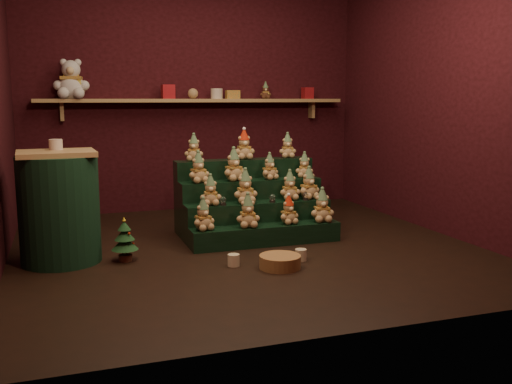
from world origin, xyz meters
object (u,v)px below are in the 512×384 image
object	(u,v)px
mini_christmas_tree	(125,240)
mug_right	(301,255)
snow_globe_a	(223,201)
wicker_basket	(280,262)
snow_globe_b	(272,198)
side_table	(59,208)
white_bear	(71,74)
riser_tier_front	(266,235)
brown_bear	(266,91)
snow_globe_c	(306,196)
mug_left	(234,260)

from	to	relation	value
mini_christmas_tree	mug_right	xyz separation A→B (m)	(1.37, -0.45, -0.13)
snow_globe_a	wicker_basket	size ratio (longest dim) A/B	0.25
snow_globe_b	side_table	bearing A→B (deg)	-175.67
wicker_basket	white_bear	bearing A→B (deg)	119.81
snow_globe_b	mini_christmas_tree	xyz separation A→B (m)	(-1.40, -0.29, -0.22)
riser_tier_front	wicker_basket	world-z (taller)	riser_tier_front
white_bear	brown_bear	world-z (taller)	white_bear
mini_christmas_tree	snow_globe_a	bearing A→B (deg)	17.69
side_table	snow_globe_b	bearing A→B (deg)	1.27
mug_right	snow_globe_b	bearing A→B (deg)	88.07
snow_globe_c	side_table	world-z (taller)	side_table
riser_tier_front	white_bear	xyz separation A→B (m)	(-1.59, 1.80, 1.50)
side_table	white_bear	xyz separation A→B (m)	(0.18, 1.78, 1.14)
riser_tier_front	side_table	size ratio (longest dim) A/B	1.54
mug_left	brown_bear	xyz separation A→B (m)	(1.11, 2.35, 1.37)
mug_left	mug_right	size ratio (longest dim) A/B	1.00
side_table	mug_right	size ratio (longest dim) A/B	9.55
riser_tier_front	brown_bear	size ratio (longest dim) A/B	7.21
riser_tier_front	mug_right	distance (m)	0.59
snow_globe_a	snow_globe_b	size ratio (longest dim) A/B	1.03
snow_globe_b	mini_christmas_tree	bearing A→B (deg)	-168.17
white_bear	mug_left	bearing A→B (deg)	-57.30
snow_globe_a	brown_bear	world-z (taller)	brown_bear
snow_globe_c	mug_right	xyz separation A→B (m)	(-0.36, -0.74, -0.35)
mini_christmas_tree	mug_right	bearing A→B (deg)	-18.13
mug_right	wicker_basket	distance (m)	0.28
mug_left	mug_right	world-z (taller)	same
mug_left	white_bear	size ratio (longest dim) A/B	0.18
snow_globe_a	wicker_basket	distance (m)	0.98
mug_right	white_bear	xyz separation A→B (m)	(-1.69, 2.38, 1.54)
wicker_basket	brown_bear	world-z (taller)	brown_bear
riser_tier_front	snow_globe_a	world-z (taller)	snow_globe_a
snow_globe_c	wicker_basket	xyz separation A→B (m)	(-0.60, -0.89, -0.35)
riser_tier_front	mug_left	size ratio (longest dim) A/B	14.62
riser_tier_front	snow_globe_a	xyz separation A→B (m)	(-0.36, 0.16, 0.31)
brown_bear	side_table	bearing A→B (deg)	-133.32
wicker_basket	brown_bear	bearing A→B (deg)	72.78
snow_globe_c	wicker_basket	size ratio (longest dim) A/B	0.24
snow_globe_b	brown_bear	world-z (taller)	brown_bear
side_table	snow_globe_c	bearing A→B (deg)	0.61
snow_globe_a	mini_christmas_tree	size ratio (longest dim) A/B	0.22
riser_tier_front	wicker_basket	distance (m)	0.74
snow_globe_a	white_bear	world-z (taller)	white_bear
side_table	mug_right	distance (m)	2.00
snow_globe_b	mug_left	size ratio (longest dim) A/B	0.82
snow_globe_a	brown_bear	size ratio (longest dim) A/B	0.42
snow_globe_a	snow_globe_b	xyz separation A→B (m)	(0.48, -0.00, -0.00)
riser_tier_front	snow_globe_b	size ratio (longest dim) A/B	17.82
brown_bear	riser_tier_front	bearing A→B (deg)	-99.30
mug_left	mini_christmas_tree	bearing A→B (deg)	152.35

